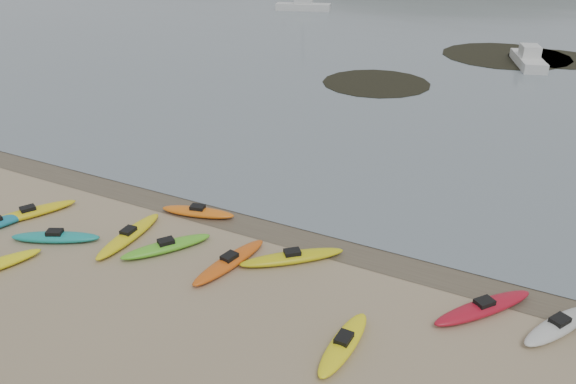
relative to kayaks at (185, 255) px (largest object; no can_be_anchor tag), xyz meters
The scene contains 4 objects.
ground 4.34m from the kayaks, 60.43° to the left, with size 600.00×600.00×0.00m, color tan.
wet_sand 4.08m from the kayaks, 58.35° to the left, with size 60.00×60.00×0.00m, color brown.
kayaks is the anchor object (origin of this frame).
kelp_mats 35.98m from the kayaks, 83.25° to the left, with size 18.61×23.09×0.04m.
Camera 1 is at (8.85, -16.89, 10.85)m, focal length 35.00 mm.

